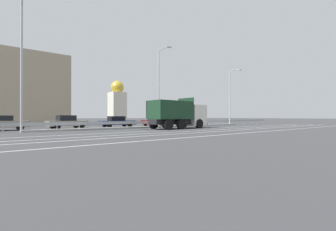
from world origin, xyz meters
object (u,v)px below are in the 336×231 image
object	(u,v)px
street_lamp_2	(230,95)
parked_car_3	(117,122)
parked_car_2	(67,122)
church_tower	(117,102)
parked_car_4	(156,121)
dump_truck	(184,117)
street_lamp_0	(22,60)
median_road_sign	(175,118)
parked_car_1	(3,123)
parked_car_5	(185,120)
street_lamp_1	(159,84)

from	to	relation	value
street_lamp_2	parked_car_3	size ratio (longest dim) A/B	2.00
parked_car_2	church_tower	xyz separation A→B (m)	(18.27, 26.20, 4.28)
parked_car_3	parked_car_4	size ratio (longest dim) A/B	1.07
parked_car_3	parked_car_4	bearing A→B (deg)	93.50
parked_car_3	church_tower	xyz separation A→B (m)	(12.33, 26.11, 4.32)
dump_truck	street_lamp_0	xyz separation A→B (m)	(-15.08, 3.22, 4.61)
median_road_sign	street_lamp_0	world-z (taller)	street_lamp_0
parked_car_1	dump_truck	bearing A→B (deg)	66.37
church_tower	median_road_sign	bearing A→B (deg)	-101.64
median_road_sign	parked_car_3	distance (m)	7.32
dump_truck	parked_car_2	bearing A→B (deg)	-127.50
parked_car_5	church_tower	world-z (taller)	church_tower
parked_car_1	parked_car_3	bearing A→B (deg)	91.12
street_lamp_0	street_lamp_2	size ratio (longest dim) A/B	1.24
parked_car_5	dump_truck	bearing A→B (deg)	-41.95
parked_car_2	parked_car_4	distance (m)	11.95
street_lamp_0	parked_car_2	world-z (taller)	street_lamp_0
parked_car_5	church_tower	size ratio (longest dim) A/B	0.40
parked_car_1	parked_car_4	size ratio (longest dim) A/B	1.03
median_road_sign	parked_car_4	xyz separation A→B (m)	(-0.12, 4.01, -0.49)
parked_car_4	parked_car_5	bearing A→B (deg)	90.86
street_lamp_2	parked_car_4	size ratio (longest dim) A/B	2.15
dump_truck	median_road_sign	distance (m)	3.81
street_lamp_2	parked_car_5	world-z (taller)	street_lamp_2
street_lamp_1	church_tower	bearing A→B (deg)	73.80
parked_car_4	church_tower	xyz separation A→B (m)	(6.31, 26.06, 4.34)
median_road_sign	parked_car_5	xyz separation A→B (m)	(5.46, 4.01, -0.38)
street_lamp_0	parked_car_2	size ratio (longest dim) A/B	2.66
parked_car_2	parked_car_3	bearing A→B (deg)	87.78
parked_car_3	parked_car_5	size ratio (longest dim) A/B	0.97
dump_truck	parked_car_1	bearing A→B (deg)	-117.29
dump_truck	street_lamp_2	xyz separation A→B (m)	(12.91, 3.30, 3.51)
parked_car_3	parked_car_2	bearing A→B (deg)	-86.15
street_lamp_1	street_lamp_2	distance (m)	14.02
street_lamp_1	parked_car_5	xyz separation A→B (m)	(8.08, 4.28, -4.46)
median_road_sign	church_tower	world-z (taller)	church_tower
street_lamp_2	parked_car_4	xyz separation A→B (m)	(-11.51, 4.20, -4.17)
dump_truck	street_lamp_0	size ratio (longest dim) A/B	0.66
median_road_sign	street_lamp_0	size ratio (longest dim) A/B	0.20
dump_truck	street_lamp_1	distance (m)	5.19
parked_car_4	church_tower	size ratio (longest dim) A/B	0.36
dump_truck	street_lamp_1	xyz separation A→B (m)	(-1.10, 3.23, 3.91)
dump_truck	parked_car_2	size ratio (longest dim) A/B	1.75
median_road_sign	parked_car_1	size ratio (longest dim) A/B	0.52
street_lamp_1	parked_car_1	size ratio (longest dim) A/B	2.26
parked_car_5	street_lamp_2	bearing A→B (deg)	55.68
median_road_sign	parked_car_2	world-z (taller)	median_road_sign
parked_car_4	church_tower	distance (m)	27.16
median_road_sign	parked_car_1	distance (m)	18.14
church_tower	parked_car_5	bearing A→B (deg)	-91.62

